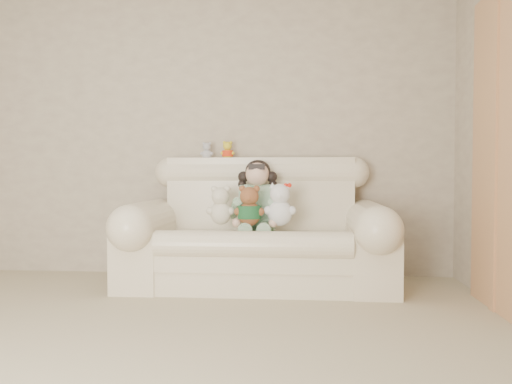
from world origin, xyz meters
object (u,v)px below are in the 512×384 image
(brown_teddy, at_px, (249,202))
(white_cat, at_px, (280,200))
(cream_teddy, at_px, (221,202))
(seated_child, at_px, (257,195))
(sofa, at_px, (257,221))

(brown_teddy, relative_size, white_cat, 0.93)
(brown_teddy, relative_size, cream_teddy, 1.02)
(brown_teddy, distance_m, white_cat, 0.23)
(seated_child, distance_m, cream_teddy, 0.32)
(sofa, distance_m, cream_teddy, 0.33)
(white_cat, bearing_deg, seated_child, 142.07)
(brown_teddy, height_order, white_cat, white_cat)
(sofa, xyz_separation_m, cream_teddy, (-0.27, -0.09, 0.16))
(white_cat, distance_m, cream_teddy, 0.46)
(sofa, bearing_deg, seated_child, 92.87)
(white_cat, bearing_deg, brown_teddy, -161.08)
(brown_teddy, height_order, cream_teddy, brown_teddy)
(sofa, height_order, white_cat, sofa)
(brown_teddy, bearing_deg, cream_teddy, 178.08)
(sofa, relative_size, brown_teddy, 5.90)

